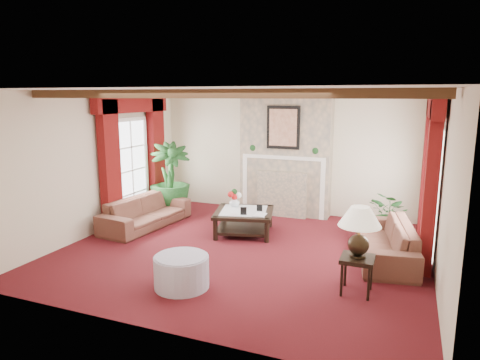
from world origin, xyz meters
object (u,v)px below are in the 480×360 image
at_px(potted_palm, 171,193).
at_px(coffee_table, 244,222).
at_px(ottoman, 182,272).
at_px(sofa_left, 146,207).
at_px(side_table, 357,275).
at_px(sofa_right, 385,234).

height_order(potted_palm, coffee_table, potted_palm).
bearing_deg(ottoman, sofa_left, 133.01).
bearing_deg(coffee_table, side_table, -52.39).
bearing_deg(sofa_left, coffee_table, -73.98).
xyz_separation_m(sofa_left, side_table, (4.33, -1.50, -0.14)).
relative_size(sofa_left, ottoman, 2.76).
xyz_separation_m(sofa_left, potted_palm, (-0.07, 1.09, 0.05)).
xyz_separation_m(sofa_left, ottoman, (2.06, -2.21, -0.18)).
bearing_deg(sofa_right, sofa_left, -99.78).
bearing_deg(side_table, sofa_right, 79.47).
bearing_deg(coffee_table, ottoman, -103.04).
bearing_deg(sofa_right, ottoman, -58.87).
bearing_deg(side_table, sofa_left, 160.91).
xyz_separation_m(side_table, ottoman, (-2.27, -0.71, -0.03)).
height_order(sofa_left, coffee_table, sofa_left).
height_order(potted_palm, side_table, potted_palm).
bearing_deg(side_table, ottoman, -162.69).
distance_m(sofa_left, coffee_table, 2.04).
bearing_deg(potted_palm, side_table, -30.47).
relative_size(side_table, ottoman, 0.67).
xyz_separation_m(sofa_left, sofa_right, (4.61, -0.02, 0.01)).
distance_m(sofa_left, ottoman, 3.03).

